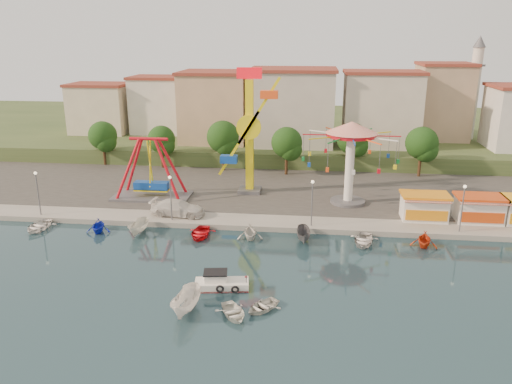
# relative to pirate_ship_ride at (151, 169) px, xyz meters

# --- Properties ---
(ground) EXTENTS (200.00, 200.00, 0.00)m
(ground) POSITION_rel_pirate_ship_ride_xyz_m (12.89, -20.97, -4.39)
(ground) COLOR #142F38
(ground) RESTS_ON ground
(quay_deck) EXTENTS (200.00, 100.00, 0.60)m
(quay_deck) POSITION_rel_pirate_ship_ride_xyz_m (12.89, 41.03, -4.09)
(quay_deck) COLOR #9E998E
(quay_deck) RESTS_ON ground
(asphalt_pad) EXTENTS (90.00, 28.00, 0.01)m
(asphalt_pad) POSITION_rel_pirate_ship_ride_xyz_m (12.89, 9.03, -3.79)
(asphalt_pad) COLOR #4C4944
(asphalt_pad) RESTS_ON quay_deck
(hill_terrace) EXTENTS (200.00, 60.00, 3.00)m
(hill_terrace) POSITION_rel_pirate_ship_ride_xyz_m (12.89, 46.03, -2.89)
(hill_terrace) COLOR #384C26
(hill_terrace) RESTS_ON ground
(pirate_ship_ride) EXTENTS (10.00, 5.00, 8.00)m
(pirate_ship_ride) POSITION_rel_pirate_ship_ride_xyz_m (0.00, 0.00, 0.00)
(pirate_ship_ride) COLOR #59595E
(pirate_ship_ride) RESTS_ON quay_deck
(kamikaze_tower) EXTENTS (5.70, 3.10, 16.50)m
(kamikaze_tower) POSITION_rel_pirate_ship_ride_xyz_m (12.75, 3.54, 4.14)
(kamikaze_tower) COLOR #59595E
(kamikaze_tower) RESTS_ON quay_deck
(wave_swinger) EXTENTS (11.60, 11.60, 10.40)m
(wave_swinger) POSITION_rel_pirate_ship_ride_xyz_m (25.44, 0.54, 3.80)
(wave_swinger) COLOR #59595E
(wave_swinger) RESTS_ON quay_deck
(booth_left) EXTENTS (5.40, 3.78, 3.08)m
(booth_left) POSITION_rel_pirate_ship_ride_xyz_m (33.76, -4.49, -2.23)
(booth_left) COLOR white
(booth_left) RESTS_ON quay_deck
(booth_mid) EXTENTS (5.40, 3.78, 3.08)m
(booth_mid) POSITION_rel_pirate_ship_ride_xyz_m (39.81, -4.49, -2.23)
(booth_mid) COLOR white
(booth_mid) RESTS_ON quay_deck
(lamp_post_0) EXTENTS (0.14, 0.14, 5.00)m
(lamp_post_0) POSITION_rel_pirate_ship_ride_xyz_m (-11.11, -7.97, -1.29)
(lamp_post_0) COLOR #59595E
(lamp_post_0) RESTS_ON quay_deck
(lamp_post_1) EXTENTS (0.14, 0.14, 5.00)m
(lamp_post_1) POSITION_rel_pirate_ship_ride_xyz_m (4.89, -7.97, -1.29)
(lamp_post_1) COLOR #59595E
(lamp_post_1) RESTS_ON quay_deck
(lamp_post_2) EXTENTS (0.14, 0.14, 5.00)m
(lamp_post_2) POSITION_rel_pirate_ship_ride_xyz_m (20.89, -7.97, -1.29)
(lamp_post_2) COLOR #59595E
(lamp_post_2) RESTS_ON quay_deck
(lamp_post_3) EXTENTS (0.14, 0.14, 5.00)m
(lamp_post_3) POSITION_rel_pirate_ship_ride_xyz_m (36.89, -7.97, -1.29)
(lamp_post_3) COLOR #59595E
(lamp_post_3) RESTS_ON quay_deck
(tree_0) EXTENTS (4.60, 4.60, 7.19)m
(tree_0) POSITION_rel_pirate_ship_ride_xyz_m (-13.11, 16.00, 1.08)
(tree_0) COLOR #382314
(tree_0) RESTS_ON quay_deck
(tree_1) EXTENTS (4.35, 4.35, 6.80)m
(tree_1) POSITION_rel_pirate_ship_ride_xyz_m (-3.11, 15.27, 0.81)
(tree_1) COLOR #382314
(tree_1) RESTS_ON quay_deck
(tree_2) EXTENTS (5.02, 5.02, 7.85)m
(tree_2) POSITION_rel_pirate_ship_ride_xyz_m (6.89, 14.84, 1.52)
(tree_2) COLOR #382314
(tree_2) RESTS_ON quay_deck
(tree_3) EXTENTS (4.68, 4.68, 7.32)m
(tree_3) POSITION_rel_pirate_ship_ride_xyz_m (16.89, 13.39, 1.16)
(tree_3) COLOR #382314
(tree_3) RESTS_ON quay_deck
(tree_4) EXTENTS (4.86, 4.86, 7.60)m
(tree_4) POSITION_rel_pirate_ship_ride_xyz_m (26.89, 16.38, 1.35)
(tree_4) COLOR #382314
(tree_4) RESTS_ON quay_deck
(tree_5) EXTENTS (4.83, 4.83, 7.54)m
(tree_5) POSITION_rel_pirate_ship_ride_xyz_m (36.89, 14.56, 1.31)
(tree_5) COLOR #382314
(tree_5) RESTS_ON quay_deck
(building_0) EXTENTS (9.26, 9.53, 11.87)m
(building_0) POSITION_rel_pirate_ship_ride_xyz_m (-20.48, 25.09, 4.54)
(building_0) COLOR beige
(building_0) RESTS_ON hill_terrace
(building_1) EXTENTS (12.33, 9.01, 8.63)m
(building_1) POSITION_rel_pirate_ship_ride_xyz_m (-8.43, 30.41, 2.92)
(building_1) COLOR silver
(building_1) RESTS_ON hill_terrace
(building_2) EXTENTS (11.95, 9.28, 11.23)m
(building_2) POSITION_rel_pirate_ship_ride_xyz_m (4.71, 30.99, 4.22)
(building_2) COLOR tan
(building_2) RESTS_ON hill_terrace
(building_3) EXTENTS (12.59, 10.50, 9.20)m
(building_3) POSITION_rel_pirate_ship_ride_xyz_m (18.50, 27.83, 3.20)
(building_3) COLOR beige
(building_3) RESTS_ON hill_terrace
(building_4) EXTENTS (10.75, 9.23, 9.24)m
(building_4) POSITION_rel_pirate_ship_ride_xyz_m (31.96, 31.23, 3.22)
(building_4) COLOR beige
(building_4) RESTS_ON hill_terrace
(building_5) EXTENTS (12.77, 10.96, 11.21)m
(building_5) POSITION_rel_pirate_ship_ride_xyz_m (45.26, 29.36, 4.21)
(building_5) COLOR tan
(building_5) RESTS_ON hill_terrace
(minaret) EXTENTS (2.80, 2.80, 18.00)m
(minaret) POSITION_rel_pirate_ship_ride_xyz_m (48.89, 33.03, 8.15)
(minaret) COLOR silver
(minaret) RESTS_ON hill_terrace
(cabin_motorboat) EXTENTS (4.83, 2.41, 1.63)m
(cabin_motorboat) POSITION_rel_pirate_ship_ride_xyz_m (13.21, -22.35, -3.96)
(cabin_motorboat) COLOR white
(cabin_motorboat) RESTS_ON ground
(rowboat_a) EXTENTS (3.67, 4.04, 0.68)m
(rowboat_a) POSITION_rel_pirate_ship_ride_xyz_m (15.03, -26.74, -4.05)
(rowboat_a) COLOR white
(rowboat_a) RESTS_ON ground
(rowboat_b) EXTENTS (3.68, 3.81, 0.64)m
(rowboat_b) POSITION_rel_pirate_ship_ride_xyz_m (17.16, -25.54, -4.07)
(rowboat_b) COLOR silver
(rowboat_b) RESTS_ON ground
(skiff) EXTENTS (2.19, 4.69, 1.75)m
(skiff) POSITION_rel_pirate_ship_ride_xyz_m (11.30, -26.58, -3.52)
(skiff) COLOR white
(skiff) RESTS_ON ground
(van) EXTENTS (6.55, 3.15, 1.84)m
(van) POSITION_rel_pirate_ship_ride_xyz_m (5.18, -6.39, -2.87)
(van) COLOR silver
(van) RESTS_ON quay_deck
(moored_boat_0) EXTENTS (3.08, 4.21, 0.85)m
(moored_boat_0) POSITION_rel_pirate_ship_ride_xyz_m (-9.71, -11.17, -3.97)
(moored_boat_0) COLOR white
(moored_boat_0) RESTS_ON ground
(moored_boat_1) EXTENTS (3.16, 3.49, 1.60)m
(moored_boat_1) POSITION_rel_pirate_ship_ride_xyz_m (-2.61, -11.17, -3.59)
(moored_boat_1) COLOR #1629C3
(moored_boat_1) RESTS_ON ground
(moored_boat_2) EXTENTS (1.85, 4.07, 1.52)m
(moored_boat_2) POSITION_rel_pirate_ship_ride_xyz_m (2.05, -11.17, -3.63)
(moored_boat_2) COLOR beige
(moored_boat_2) RESTS_ON ground
(moored_boat_3) EXTENTS (3.01, 4.17, 0.85)m
(moored_boat_3) POSITION_rel_pirate_ship_ride_xyz_m (8.90, -11.17, -3.97)
(moored_boat_3) COLOR red
(moored_boat_3) RESTS_ON ground
(moored_boat_4) EXTENTS (3.29, 3.64, 1.68)m
(moored_boat_4) POSITION_rel_pirate_ship_ride_xyz_m (14.38, -11.17, -3.55)
(moored_boat_4) COLOR silver
(moored_boat_4) RESTS_ON ground
(moored_boat_5) EXTENTS (1.67, 3.87, 1.46)m
(moored_boat_5) POSITION_rel_pirate_ship_ride_xyz_m (20.13, -11.17, -3.66)
(moored_boat_5) COLOR #535257
(moored_boat_5) RESTS_ON ground
(moored_boat_6) EXTENTS (3.69, 4.63, 0.86)m
(moored_boat_6) POSITION_rel_pirate_ship_ride_xyz_m (26.37, -11.17, -3.96)
(moored_boat_6) COLOR silver
(moored_boat_6) RESTS_ON ground
(moored_boat_7) EXTENTS (3.37, 3.70, 1.67)m
(moored_boat_7) POSITION_rel_pirate_ship_ride_xyz_m (32.55, -11.17, -3.56)
(moored_boat_7) COLOR red
(moored_boat_7) RESTS_ON ground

